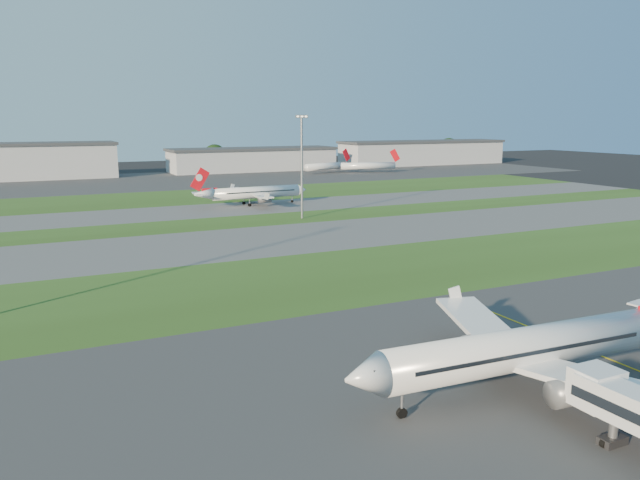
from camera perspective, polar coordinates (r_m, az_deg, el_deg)
grass_strip_a at (r=102.38m, az=3.60°, el=-3.00°), size 300.00×34.00×0.01m
taxiway_a at (r=131.43m, az=-3.48°, el=0.12°), size 300.00×32.00×0.01m
grass_strip_b at (r=154.49m, az=-7.03°, el=1.69°), size 300.00×18.00×0.01m
taxiway_b at (r=175.23m, az=-9.37°, el=2.72°), size 300.00×26.00×0.01m
grass_strip_c at (r=206.82m, az=-12.01°, el=3.88°), size 300.00×40.00×0.01m
apron_far at (r=265.15m, az=-15.18°, el=5.25°), size 400.00×80.00×0.01m
airliner_parked at (r=60.84m, az=18.83°, el=-9.36°), size 37.95×32.16×11.84m
airliner_taxiing at (r=183.53m, az=-5.93°, el=4.32°), size 33.08×28.05×10.32m
mini_jet_near at (r=292.65m, az=0.65°, el=6.77°), size 27.82×10.78×9.48m
mini_jet_far at (r=296.19m, az=4.46°, el=6.79°), size 27.94×10.34×9.48m
light_mast_centre at (r=156.46m, az=-1.67°, el=7.35°), size 3.20×0.70×25.80m
hangar_west at (r=289.92m, az=-25.22°, el=6.56°), size 71.40×23.00×15.20m
hangar_east at (r=308.13m, az=-6.15°, el=7.36°), size 81.60×23.00×11.20m
hangar_far_east at (r=354.57m, az=9.38°, el=7.91°), size 96.90×23.00×13.20m
tree_mid_west at (r=302.39m, az=-20.47°, el=6.71°), size 9.90×9.90×10.80m
tree_mid_east at (r=316.70m, az=-9.60°, el=7.58°), size 11.55×11.55×12.60m
tree_east at (r=343.66m, az=2.69°, el=7.87°), size 10.45×10.45×11.40m
tree_far_east at (r=385.17m, az=11.69°, el=8.18°), size 12.65×12.65×13.80m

